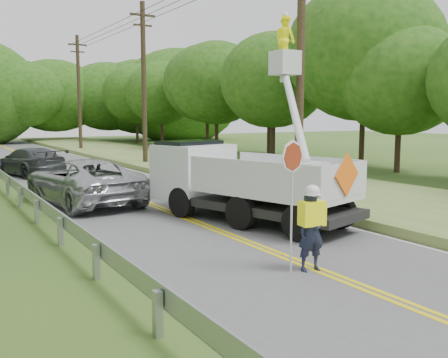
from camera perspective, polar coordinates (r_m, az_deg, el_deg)
ground at (r=9.32m, az=19.82°, el=-13.28°), size 140.00×140.00×0.00m
road at (r=20.87m, az=-11.33°, el=-1.67°), size 7.20×96.00×0.03m
guardrail at (r=20.73m, az=-22.75°, el=-0.64°), size 0.18×48.00×0.77m
utility_poles at (r=25.48m, az=-3.10°, el=11.91°), size 1.60×43.30×10.00m
tall_grass_verge at (r=24.13m, az=4.75°, el=-0.02°), size 7.00×96.00×0.30m
treeline_right at (r=38.70m, az=4.39°, el=11.11°), size 10.54×55.12×11.09m
treeline_horizon at (r=62.11m, az=-23.09°, el=8.82°), size 57.79×14.74×12.58m
flagger at (r=10.43m, az=9.85°, el=-5.13°), size 1.09×0.48×2.70m
bucket_truck at (r=15.84m, az=0.85°, el=1.19°), size 5.27×7.08×6.62m
suv_silver at (r=18.77m, az=-15.66°, el=-0.24°), size 3.39×6.15×1.63m
suv_darkgrey at (r=28.55m, az=-21.22°, el=1.87°), size 3.43×5.46×1.48m
yard_sign at (r=18.76m, az=12.52°, el=-1.25°), size 0.46×0.11×0.67m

